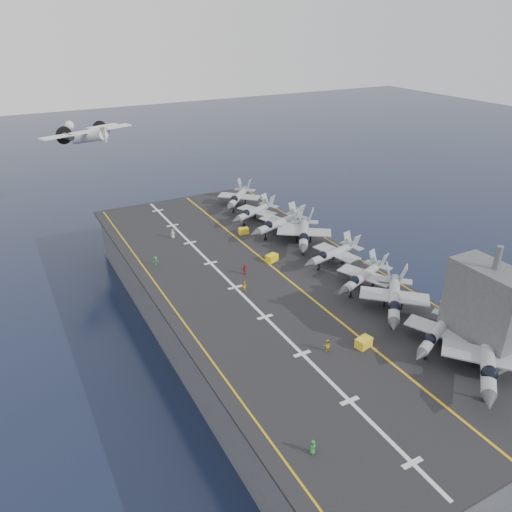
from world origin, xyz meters
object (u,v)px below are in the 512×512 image
tow_cart_a (364,342)px  transport_plane (88,137)px  island_superstructure (488,300)px  fighter_jet_0 (488,359)px

tow_cart_a → transport_plane: size_ratio=0.09×
tow_cart_a → transport_plane: transport_plane is taller
island_superstructure → fighter_jet_0: bearing=-131.9°
fighter_jet_0 → transport_plane: size_ratio=0.71×
island_superstructure → transport_plane: transport_plane is taller
island_superstructure → transport_plane: size_ratio=0.56×
fighter_jet_0 → tow_cart_a: bearing=127.2°
fighter_jet_0 → transport_plane: transport_plane is taller
fighter_jet_0 → island_superstructure: bearing=48.1°
fighter_jet_0 → transport_plane: (-26.60, 93.64, 11.01)m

